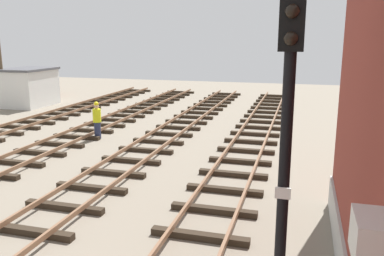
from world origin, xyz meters
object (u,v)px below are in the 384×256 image
object	(u,v)px
control_hut	(29,87)
parked_car_red	(30,85)
signal_mast	(287,125)
track_worker_foreground	(97,120)

from	to	relation	value
control_hut	parked_car_red	xyz separation A→B (m)	(-3.45, 4.65, -0.49)
signal_mast	track_worker_foreground	bearing A→B (deg)	130.01
signal_mast	parked_car_red	bearing A→B (deg)	133.88
signal_mast	track_worker_foreground	size ratio (longest dim) A/B	3.11
control_hut	track_worker_foreground	xyz separation A→B (m)	(9.72, -7.62, -0.46)
parked_car_red	track_worker_foreground	size ratio (longest dim) A/B	2.25
track_worker_foreground	signal_mast	bearing A→B (deg)	-49.99
signal_mast	control_hut	world-z (taller)	signal_mast
signal_mast	parked_car_red	world-z (taller)	signal_mast
control_hut	track_worker_foreground	bearing A→B (deg)	-38.08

